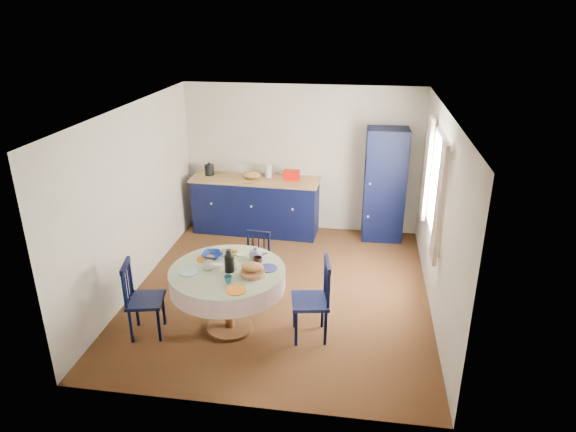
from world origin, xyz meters
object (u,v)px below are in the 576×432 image
(pantry_cabinet, at_px, (385,185))
(cobalt_bowl, at_px, (213,255))
(dining_table, at_px, (228,279))
(chair_right, at_px, (314,299))
(kitchen_counter, at_px, (256,204))
(mug_a, at_px, (209,266))
(chair_left, at_px, (142,299))
(chair_far, at_px, (256,262))
(mug_b, at_px, (228,279))
(mug_d, at_px, (223,252))
(mug_c, at_px, (258,261))

(pantry_cabinet, distance_m, cobalt_bowl, 3.45)
(dining_table, height_order, chair_right, dining_table)
(kitchen_counter, height_order, cobalt_bowl, kitchen_counter)
(mug_a, height_order, cobalt_bowl, mug_a)
(pantry_cabinet, relative_size, chair_right, 1.89)
(chair_left, bearing_deg, pantry_cabinet, -54.11)
(chair_left, xyz_separation_m, mug_a, (0.77, 0.21, 0.39))
(chair_far, bearing_deg, chair_right, -42.72)
(kitchen_counter, relative_size, mug_b, 23.82)
(chair_right, xyz_separation_m, mug_b, (-0.92, -0.32, 0.36))
(chair_left, relative_size, chair_far, 1.15)
(dining_table, xyz_separation_m, mug_b, (0.08, -0.30, 0.17))
(kitchen_counter, distance_m, mug_a, 3.01)
(kitchen_counter, xyz_separation_m, chair_far, (0.41, -1.96, -0.08))
(mug_b, relative_size, mug_d, 1.04)
(mug_b, bearing_deg, mug_c, 64.36)
(chair_far, xyz_separation_m, chair_right, (0.89, -0.98, 0.08))
(chair_far, xyz_separation_m, cobalt_bowl, (-0.38, -0.72, 0.43))
(mug_b, relative_size, mug_c, 0.80)
(mug_b, bearing_deg, chair_left, 176.16)
(pantry_cabinet, bearing_deg, mug_c, -120.92)
(chair_right, bearing_deg, mug_c, -113.81)
(kitchen_counter, height_order, mug_a, kitchen_counter)
(pantry_cabinet, bearing_deg, cobalt_bowl, -130.19)
(chair_far, distance_m, mug_c, 0.95)
(cobalt_bowl, bearing_deg, pantry_cabinet, 51.95)
(mug_d, xyz_separation_m, cobalt_bowl, (-0.12, -0.07, -0.01))
(chair_far, relative_size, mug_d, 9.38)
(kitchen_counter, bearing_deg, chair_right, -63.82)
(mug_b, bearing_deg, mug_a, 137.82)
(mug_a, bearing_deg, chair_right, 2.09)
(pantry_cabinet, distance_m, mug_c, 3.21)
(kitchen_counter, xyz_separation_m, pantry_cabinet, (2.15, 0.04, 0.44))
(kitchen_counter, height_order, mug_d, kitchen_counter)
(chair_far, height_order, mug_c, mug_c)
(mug_b, relative_size, cobalt_bowl, 0.37)
(pantry_cabinet, distance_m, mug_d, 3.32)
(chair_right, height_order, mug_a, chair_right)
(mug_d, height_order, cobalt_bowl, mug_d)
(kitchen_counter, bearing_deg, mug_a, -86.38)
(kitchen_counter, distance_m, pantry_cabinet, 2.20)
(pantry_cabinet, bearing_deg, mug_b, -120.46)
(dining_table, height_order, chair_far, dining_table)
(mug_b, bearing_deg, chair_right, 19.22)
(chair_right, distance_m, cobalt_bowl, 1.35)
(kitchen_counter, height_order, chair_right, kitchen_counter)
(kitchen_counter, height_order, chair_far, kitchen_counter)
(mug_a, bearing_deg, mug_c, 21.11)
(dining_table, distance_m, chair_left, 1.05)
(chair_left, xyz_separation_m, mug_c, (1.31, 0.41, 0.39))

